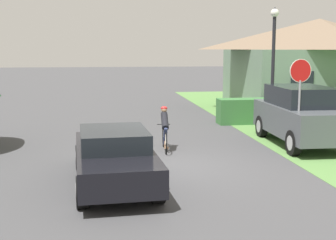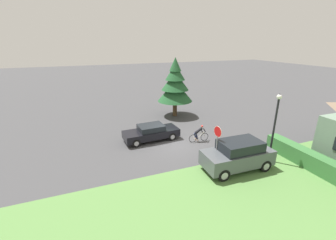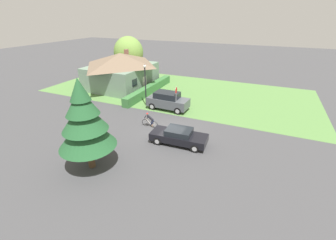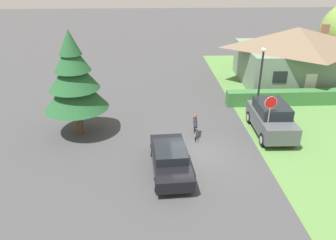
{
  "view_description": "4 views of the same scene",
  "coord_description": "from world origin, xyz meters",
  "px_view_note": "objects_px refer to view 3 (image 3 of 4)",
  "views": [
    {
      "loc": [
        -1.68,
        -12.62,
        3.3
      ],
      "look_at": [
        0.16,
        0.28,
        1.28
      ],
      "focal_mm": 50.0,
      "sensor_mm": 36.0,
      "label": 1
    },
    {
      "loc": [
        15.53,
        -6.6,
        8.01
      ],
      "look_at": [
        -1.81,
        0.2,
        1.46
      ],
      "focal_mm": 24.0,
      "sensor_mm": 36.0,
      "label": 2
    },
    {
      "loc": [
        -16.6,
        -7.25,
        9.87
      ],
      "look_at": [
        -0.55,
        -0.13,
        1.54
      ],
      "focal_mm": 24.0,
      "sensor_mm": 36.0,
      "label": 3
    },
    {
      "loc": [
        -2.25,
        -15.63,
        9.59
      ],
      "look_at": [
        -1.35,
        1.92,
        1.29
      ],
      "focal_mm": 35.0,
      "sensor_mm": 36.0,
      "label": 4
    }
  ],
  "objects_px": {
    "cyclist": "(150,120)",
    "stop_sign": "(176,95)",
    "sedan_left_lane": "(179,136)",
    "conifer_tall_near": "(85,122)",
    "parked_suv_right": "(168,101)",
    "deciduous_tree_right": "(129,52)",
    "street_lamp": "(145,81)",
    "cottage_house": "(121,70)"
  },
  "relations": [
    {
      "from": "cottage_house",
      "to": "parked_suv_right",
      "type": "distance_m",
      "value": 11.11
    },
    {
      "from": "deciduous_tree_right",
      "to": "sedan_left_lane",
      "type": "bearing_deg",
      "value": -137.57
    },
    {
      "from": "parked_suv_right",
      "to": "cyclist",
      "type": "bearing_deg",
      "value": 94.3
    },
    {
      "from": "cottage_house",
      "to": "conifer_tall_near",
      "type": "xyz_separation_m",
      "value": [
        -17.1,
        -9.08,
        1.01
      ]
    },
    {
      "from": "parked_suv_right",
      "to": "stop_sign",
      "type": "distance_m",
      "value": 1.76
    },
    {
      "from": "street_lamp",
      "to": "stop_sign",
      "type": "bearing_deg",
      "value": -98.87
    },
    {
      "from": "sedan_left_lane",
      "to": "street_lamp",
      "type": "relative_size",
      "value": 0.98
    },
    {
      "from": "cyclist",
      "to": "parked_suv_right",
      "type": "relative_size",
      "value": 0.38
    },
    {
      "from": "stop_sign",
      "to": "street_lamp",
      "type": "relative_size",
      "value": 0.61
    },
    {
      "from": "cyclist",
      "to": "deciduous_tree_right",
      "type": "xyz_separation_m",
      "value": [
        15.6,
        12.2,
        3.4
      ]
    },
    {
      "from": "stop_sign",
      "to": "conifer_tall_near",
      "type": "height_order",
      "value": "conifer_tall_near"
    },
    {
      "from": "cyclist",
      "to": "street_lamp",
      "type": "bearing_deg",
      "value": -53.72
    },
    {
      "from": "stop_sign",
      "to": "conifer_tall_near",
      "type": "relative_size",
      "value": 0.46
    },
    {
      "from": "cottage_house",
      "to": "parked_suv_right",
      "type": "height_order",
      "value": "cottage_house"
    },
    {
      "from": "cottage_house",
      "to": "conifer_tall_near",
      "type": "bearing_deg",
      "value": -150.76
    },
    {
      "from": "parked_suv_right",
      "to": "deciduous_tree_right",
      "type": "bearing_deg",
      "value": -40.75
    },
    {
      "from": "conifer_tall_near",
      "to": "street_lamp",
      "type": "bearing_deg",
      "value": 10.35
    },
    {
      "from": "street_lamp",
      "to": "conifer_tall_near",
      "type": "distance_m",
      "value": 12.1
    },
    {
      "from": "cottage_house",
      "to": "conifer_tall_near",
      "type": "relative_size",
      "value": 1.52
    },
    {
      "from": "stop_sign",
      "to": "cyclist",
      "type": "bearing_deg",
      "value": -19.2
    },
    {
      "from": "sedan_left_lane",
      "to": "parked_suv_right",
      "type": "xyz_separation_m",
      "value": [
        6.49,
        3.87,
        0.33
      ]
    },
    {
      "from": "sedan_left_lane",
      "to": "deciduous_tree_right",
      "type": "xyz_separation_m",
      "value": [
        17.33,
        15.84,
        3.4
      ]
    },
    {
      "from": "street_lamp",
      "to": "conifer_tall_near",
      "type": "height_order",
      "value": "conifer_tall_near"
    },
    {
      "from": "stop_sign",
      "to": "conifer_tall_near",
      "type": "xyz_separation_m",
      "value": [
        -11.26,
        1.86,
        1.45
      ]
    },
    {
      "from": "sedan_left_lane",
      "to": "deciduous_tree_right",
      "type": "distance_m",
      "value": 23.72
    },
    {
      "from": "stop_sign",
      "to": "street_lamp",
      "type": "height_order",
      "value": "street_lamp"
    },
    {
      "from": "cyclist",
      "to": "conifer_tall_near",
      "type": "relative_size",
      "value": 0.28
    },
    {
      "from": "sedan_left_lane",
      "to": "parked_suv_right",
      "type": "bearing_deg",
      "value": -62.23
    },
    {
      "from": "parked_suv_right",
      "to": "conifer_tall_near",
      "type": "xyz_separation_m",
      "value": [
        -11.91,
        0.62,
        2.53
      ]
    },
    {
      "from": "deciduous_tree_right",
      "to": "conifer_tall_near",
      "type": "bearing_deg",
      "value": -153.51
    },
    {
      "from": "cottage_house",
      "to": "parked_suv_right",
      "type": "bearing_deg",
      "value": -116.88
    },
    {
      "from": "parked_suv_right",
      "to": "conifer_tall_near",
      "type": "relative_size",
      "value": 0.72
    },
    {
      "from": "parked_suv_right",
      "to": "street_lamp",
      "type": "relative_size",
      "value": 0.96
    },
    {
      "from": "cyclist",
      "to": "stop_sign",
      "type": "distance_m",
      "value": 4.46
    },
    {
      "from": "deciduous_tree_right",
      "to": "cyclist",
      "type": "bearing_deg",
      "value": -141.96
    },
    {
      "from": "cyclist",
      "to": "street_lamp",
      "type": "relative_size",
      "value": 0.37
    },
    {
      "from": "sedan_left_lane",
      "to": "conifer_tall_near",
      "type": "xyz_separation_m",
      "value": [
        -5.42,
        4.5,
        2.86
      ]
    },
    {
      "from": "parked_suv_right",
      "to": "conifer_tall_near",
      "type": "bearing_deg",
      "value": 88.43
    },
    {
      "from": "parked_suv_right",
      "to": "street_lamp",
      "type": "bearing_deg",
      "value": 1.81
    },
    {
      "from": "street_lamp",
      "to": "conifer_tall_near",
      "type": "xyz_separation_m",
      "value": [
        -11.89,
        -2.17,
        0.51
      ]
    },
    {
      "from": "sedan_left_lane",
      "to": "conifer_tall_near",
      "type": "relative_size",
      "value": 0.74
    },
    {
      "from": "sedan_left_lane",
      "to": "deciduous_tree_right",
      "type": "relative_size",
      "value": 0.72
    }
  ]
}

